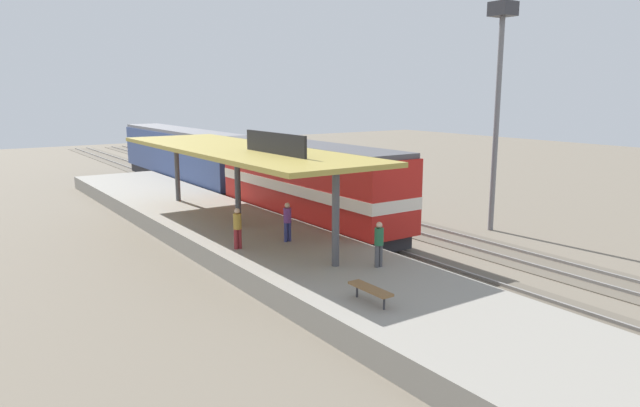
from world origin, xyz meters
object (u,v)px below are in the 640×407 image
passenger_carriage_single (183,156)px  light_mast (500,69)px  person_waiting (237,226)px  locomotive (308,184)px  person_walking (287,220)px  person_boarding (379,242)px  platform_bench (370,289)px

passenger_carriage_single → light_mast: 25.95m
light_mast → person_waiting: size_ratio=6.84×
locomotive → person_walking: (-4.22, -4.85, -0.56)m
person_walking → person_boarding: 5.15m
passenger_carriage_single → light_mast: bearing=-72.0°
platform_bench → person_boarding: (2.63, 2.72, 0.51)m
locomotive → passenger_carriage_single: 18.00m
light_mast → person_waiting: 15.81m
locomotive → passenger_carriage_single: size_ratio=0.72×
locomotive → person_boarding: bearing=-108.7°
platform_bench → passenger_carriage_single: passenger_carriage_single is taller
platform_bench → locomotive: locomotive is taller
platform_bench → passenger_carriage_single: size_ratio=0.08×
platform_bench → person_walking: person_walking is taller
platform_bench → locomotive: 14.05m
passenger_carriage_single → person_waiting: bearing=-106.0°
locomotive → passenger_carriage_single: (0.00, 18.00, -0.10)m
person_walking → person_boarding: (0.85, -5.08, 0.00)m
person_boarding → platform_bench: bearing=-134.0°
platform_bench → passenger_carriage_single: (6.00, 30.65, 0.97)m
person_waiting → passenger_carriage_single: bearing=74.0°
passenger_carriage_single → person_walking: 23.24m
platform_bench → person_walking: 8.02m
person_waiting → person_walking: bearing=-3.4°
passenger_carriage_single → person_boarding: bearing=-96.9°
person_walking → person_boarding: same height
platform_bench → light_mast: 16.87m
passenger_carriage_single → person_walking: (-4.22, -22.85, -0.46)m
platform_bench → person_walking: size_ratio=0.99×
locomotive → light_mast: size_ratio=1.23×
person_waiting → person_walking: 2.32m
passenger_carriage_single → person_waiting: size_ratio=11.70×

